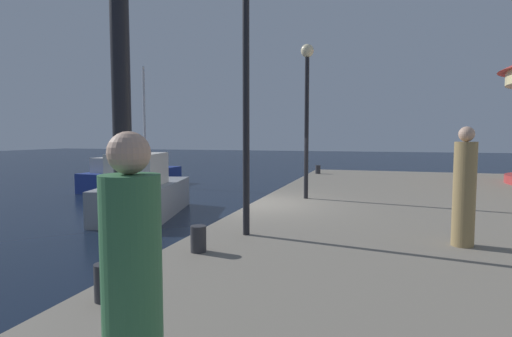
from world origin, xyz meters
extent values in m
plane|color=black|center=(0.00, 0.00, 0.00)|extent=(120.00, 120.00, 0.00)
cube|color=gray|center=(-4.07, 1.29, 0.52)|extent=(2.95, 4.75, 1.04)
cube|color=beige|center=(-3.93, 0.74, 1.53)|extent=(1.79, 2.21, 0.99)
cube|color=#4C6070|center=(-4.17, 1.68, 1.73)|extent=(1.16, 0.38, 0.45)
cube|color=navy|center=(-8.50, 7.37, 0.45)|extent=(2.40, 5.83, 0.89)
cube|color=beige|center=(-8.58, 6.39, 1.23)|extent=(1.56, 2.61, 0.68)
cylinder|color=silver|center=(-8.42, 8.30, 3.49)|extent=(0.12, 0.12, 5.20)
cylinder|color=silver|center=(-8.53, 7.02, 1.79)|extent=(0.29, 2.56, 0.08)
cylinder|color=black|center=(1.59, -7.93, 2.98)|extent=(0.12, 0.12, 4.35)
cylinder|color=black|center=(0.94, -3.40, 2.98)|extent=(0.12, 0.12, 4.35)
cylinder|color=black|center=(1.22, 1.13, 2.76)|extent=(0.12, 0.12, 3.92)
sphere|color=#F9E5B2|center=(1.22, 1.13, 4.90)|extent=(0.36, 0.36, 0.36)
cylinder|color=#2D2D33|center=(0.59, -4.65, 1.00)|extent=(0.24, 0.24, 0.40)
cylinder|color=#2D2D33|center=(0.42, -6.63, 1.00)|extent=(0.24, 0.24, 0.40)
cylinder|color=#2D2D33|center=(0.43, 8.87, 1.00)|extent=(0.24, 0.24, 0.40)
cylinder|color=#387247|center=(1.87, -8.27, 1.57)|extent=(0.34, 0.34, 1.54)
sphere|color=tan|center=(1.87, -8.27, 2.46)|extent=(0.24, 0.24, 0.24)
cylinder|color=#937A4C|center=(4.49, -3.11, 1.63)|extent=(0.34, 0.34, 1.67)
sphere|color=tan|center=(4.49, -3.11, 2.59)|extent=(0.24, 0.24, 0.24)
camera|label=1|loc=(3.19, -10.23, 2.55)|focal=28.69mm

